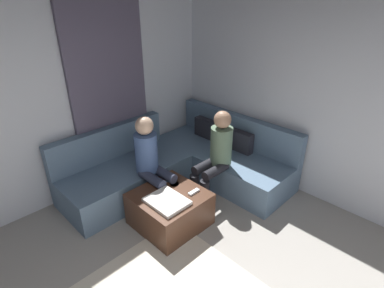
{
  "coord_description": "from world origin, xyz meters",
  "views": [
    {
      "loc": [
        0.69,
        -0.7,
        2.5
      ],
      "look_at": [
        -1.63,
        1.63,
        0.85
      ],
      "focal_mm": 28.44,
      "sensor_mm": 36.0,
      "label": 1
    }
  ],
  "objects": [
    {
      "name": "person_on_couch_back",
      "position": [
        -1.5,
        1.93,
        0.66
      ],
      "size": [
        0.3,
        0.6,
        1.2
      ],
      "rotation": [
        0.0,
        0.0,
        3.14
      ],
      "color": "black",
      "rests_on": "ground_plane"
    },
    {
      "name": "coffee_mug",
      "position": [
        -1.73,
        1.32,
        0.47
      ],
      "size": [
        0.08,
        0.08,
        0.1
      ],
      "primitive_type": "cylinder",
      "color": "#334C72",
      "rests_on": "ottoman"
    },
    {
      "name": "game_remote",
      "position": [
        -1.33,
        1.36,
        0.43
      ],
      "size": [
        0.05,
        0.15,
        0.02
      ],
      "primitive_type": "cube",
      "color": "white",
      "rests_on": "ottoman"
    },
    {
      "name": "ottoman",
      "position": [
        -1.51,
        1.14,
        0.21
      ],
      "size": [
        0.76,
        0.76,
        0.42
      ],
      "primitive_type": "cube",
      "color": "#4C2D1E",
      "rests_on": "ground_plane"
    },
    {
      "name": "folded_blanket",
      "position": [
        -1.41,
        1.02,
        0.44
      ],
      "size": [
        0.44,
        0.36,
        0.04
      ],
      "primitive_type": "cube",
      "color": "white",
      "rests_on": "ottoman"
    },
    {
      "name": "curtain_panel",
      "position": [
        -2.84,
        1.3,
        1.25
      ],
      "size": [
        0.06,
        1.1,
        2.5
      ],
      "primitive_type": "cube",
      "color": "#595166",
      "rests_on": "ground_plane"
    },
    {
      "name": "sectional_couch",
      "position": [
        -2.08,
        1.88,
        0.28
      ],
      "size": [
        2.1,
        2.55,
        0.87
      ],
      "color": "slate",
      "rests_on": "ground_plane"
    },
    {
      "name": "person_on_couch_side",
      "position": [
        -1.93,
        1.24,
        0.66
      ],
      "size": [
        0.6,
        0.3,
        1.2
      ],
      "rotation": [
        0.0,
        0.0,
        -1.57
      ],
      "color": "#2D3347",
      "rests_on": "ground_plane"
    }
  ]
}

